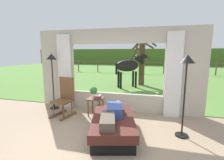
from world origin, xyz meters
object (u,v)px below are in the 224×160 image
side_table (96,101)px  floor_lamp_left (52,65)px  reclining_person (112,113)px  floor_lamp_right (186,71)px  recliner_sofa (113,125)px  potted_plant (94,91)px  book_stack (98,97)px  rocking_chair (65,97)px  pasture_tree (142,61)px  horse (129,66)px

side_table → floor_lamp_left: bearing=171.9°
reclining_person → floor_lamp_right: size_ratio=0.79×
recliner_sofa → potted_plant: (-0.85, 1.06, 0.48)m
book_stack → rocking_chair: bearing=-171.4°
recliner_sofa → reclining_person: size_ratio=1.31×
rocking_chair → side_table: 0.92m
floor_lamp_right → pasture_tree: (-1.32, 5.56, -0.10)m
floor_lamp_left → rocking_chair: bearing=-33.0°
potted_plant → floor_lamp_left: floor_lamp_left is taller
pasture_tree → recliner_sofa: bearing=-91.7°
side_table → horse: 4.10m
potted_plant → horse: size_ratio=0.18×
book_stack → horse: (0.28, 4.08, 0.58)m
reclining_person → side_table: size_ratio=2.74×
potted_plant → side_table: bearing=-36.9°
floor_lamp_left → floor_lamp_right: size_ratio=1.00×
potted_plant → horse: (0.44, 3.96, 0.45)m
book_stack → horse: 4.13m
book_stack → floor_lamp_left: floor_lamp_left is taller
potted_plant → floor_lamp_right: floor_lamp_right is taller
recliner_sofa → side_table: size_ratio=3.59×
rocking_chair → book_stack: 0.98m
potted_plant → recliner_sofa: bearing=-51.2°
recliner_sofa → book_stack: book_stack is taller
pasture_tree → reclining_person: bearing=-91.6°
side_table → book_stack: book_stack is taller
recliner_sofa → reclining_person: reclining_person is taller
rocking_chair → pasture_tree: size_ratio=0.38×
recliner_sofa → book_stack: size_ratio=8.81×
reclining_person → horse: (-0.41, 5.07, 0.63)m
rocking_chair → horse: (1.25, 4.23, 0.61)m
rocking_chair → pasture_tree: 5.46m
book_stack → floor_lamp_right: floor_lamp_right is taller
rocking_chair → book_stack: size_ratio=5.28×
recliner_sofa → rocking_chair: bearing=140.2°
recliner_sofa → pasture_tree: bearing=74.1°
rocking_chair → book_stack: bearing=19.0°
recliner_sofa → side_table: 1.28m
rocking_chair → floor_lamp_right: floor_lamp_right is taller
floor_lamp_right → pasture_tree: size_ratio=0.61×
potted_plant → horse: horse is taller
recliner_sofa → floor_lamp_left: floor_lamp_left is taller
side_table → floor_lamp_left: 1.86m
reclining_person → floor_lamp_left: size_ratio=0.79×
reclining_person → floor_lamp_right: (1.49, 0.36, 0.93)m
reclining_person → pasture_tree: pasture_tree is taller
reclining_person → side_table: 1.31m
side_table → book_stack: 0.18m
side_table → floor_lamp_left: (-1.54, 0.22, 1.02)m
potted_plant → floor_lamp_right: bearing=-17.6°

